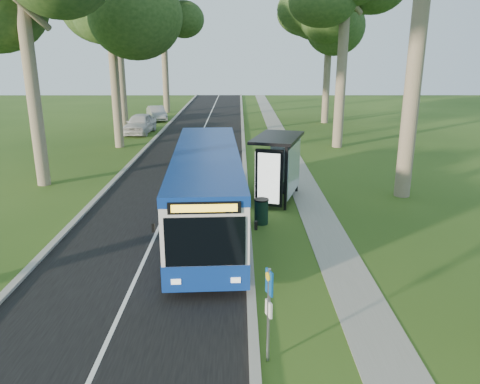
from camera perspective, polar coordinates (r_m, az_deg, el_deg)
The scene contains 14 objects.
ground at distance 16.87m, azimuth 1.05°, elevation -6.50°, with size 120.00×120.00×0.00m, color #2A4916.
road at distance 26.54m, azimuth -6.97°, elevation 2.12°, with size 7.00×100.00×0.02m, color black.
kerb_east at distance 26.34m, azimuth 0.61°, elevation 2.25°, with size 0.25×100.00×0.12m, color #9E9B93.
kerb_west at distance 27.16m, azimuth -14.33°, elevation 2.17°, with size 0.25×100.00×0.12m, color #9E9B93.
centre_line at distance 26.53m, azimuth -6.97°, elevation 2.15°, with size 0.12×100.00×0.01m, color white.
footpath at distance 26.56m, azimuth 7.10°, elevation 2.13°, with size 1.50×100.00×0.02m, color gray.
bus at distance 18.00m, azimuth -4.03°, elevation 0.34°, with size 3.06×11.67×3.06m.
bus_stop_sign at distance 10.40m, azimuth 3.53°, elevation -13.48°, with size 0.15×0.31×2.27m.
bus_shelter at distance 21.08m, azimuth 5.08°, elevation 4.25°, with size 2.80×3.87×2.98m.
litter_bin at distance 18.75m, azimuth 2.62°, elevation -2.36°, with size 0.59×0.59×1.04m.
car_white at distance 40.69m, azimuth -12.11°, elevation 8.16°, with size 1.97×4.88×1.66m, color silver.
car_silver at distance 48.43m, azimuth -10.13°, elevation 9.43°, with size 1.47×4.22×1.39m, color #ABADB3.
tree_west_c at distance 34.73m, azimuth -15.67°, elevation 21.24°, with size 5.20×5.20×13.10m.
tree_east_d at distance 46.43m, azimuth 10.98°, elevation 21.44°, with size 5.20×5.20×14.40m.
Camera 1 is at (-0.35, -15.49, 6.66)m, focal length 35.00 mm.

